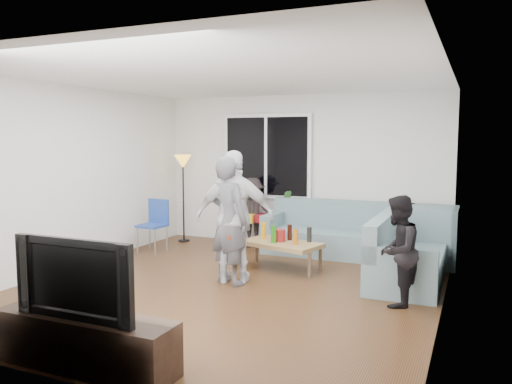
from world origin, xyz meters
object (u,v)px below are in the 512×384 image
at_px(player_left, 229,220).
at_px(floor_lamp, 183,199).
at_px(sofa_back_section, 336,229).
at_px(player_right, 235,217).
at_px(side_chair, 152,226).
at_px(coffee_table, 281,256).
at_px(tv_console, 86,342).
at_px(sofa_right_section, 409,248).
at_px(television, 83,276).
at_px(spectator_right, 398,251).
at_px(spectator_back, 252,213).

bearing_deg(player_left, floor_lamp, -27.01).
relative_size(sofa_back_section, floor_lamp, 1.47).
bearing_deg(player_right, side_chair, -44.57).
relative_size(player_left, player_right, 0.96).
relative_size(sofa_back_section, player_right, 1.34).
height_order(coffee_table, side_chair, side_chair).
height_order(coffee_table, tv_console, tv_console).
bearing_deg(sofa_right_section, television, 150.87).
relative_size(spectator_right, spectator_back, 1.04).
distance_m(player_left, spectator_right, 2.12).
relative_size(floor_lamp, television, 1.38).
xyz_separation_m(spectator_right, tv_console, (-2.08, -2.63, -0.40)).
bearing_deg(player_right, coffee_table, -127.90).
xyz_separation_m(coffee_table, television, (-0.34, -3.58, 0.57)).
height_order(coffee_table, spectator_right, spectator_right).
bearing_deg(floor_lamp, player_left, -46.98).
bearing_deg(player_left, coffee_table, -92.14).
relative_size(floor_lamp, spectator_right, 1.26).
distance_m(spectator_right, tv_console, 3.37).
height_order(player_left, spectator_back, player_left).
relative_size(floor_lamp, spectator_back, 1.31).
xyz_separation_m(sofa_right_section, television, (-2.08, -3.73, 0.34)).
height_order(sofa_right_section, player_right, player_right).
bearing_deg(spectator_right, player_left, -80.39).
height_order(sofa_back_section, side_chair, side_chair).
bearing_deg(sofa_right_section, sofa_back_section, 50.34).
distance_m(side_chair, spectator_right, 4.23).
distance_m(coffee_table, side_chair, 2.35).
relative_size(sofa_right_section, coffee_table, 1.82).
distance_m(floor_lamp, tv_console, 5.19).
height_order(floor_lamp, spectator_back, floor_lamp).
bearing_deg(side_chair, tv_console, -58.16).
relative_size(player_left, spectator_back, 1.37).
relative_size(sofa_right_section, player_left, 1.22).
bearing_deg(sofa_back_section, player_left, -112.05).
height_order(floor_lamp, tv_console, floor_lamp).
bearing_deg(spectator_back, tv_console, -95.59).
bearing_deg(player_left, spectator_back, -53.88).
height_order(player_left, television, player_left).
xyz_separation_m(spectator_back, television, (0.65, -4.80, 0.17)).
bearing_deg(sofa_right_section, spectator_back, 68.62).
height_order(sofa_right_section, floor_lamp, floor_lamp).
relative_size(spectator_right, tv_console, 0.77).
height_order(player_right, tv_console, player_right).
height_order(side_chair, player_right, player_right).
xyz_separation_m(player_right, spectator_right, (2.05, -0.10, -0.24)).
height_order(sofa_back_section, sofa_right_section, same).
bearing_deg(sofa_back_section, sofa_right_section, -39.66).
xyz_separation_m(spectator_right, television, (-2.08, -2.63, 0.15)).
bearing_deg(player_right, player_left, 37.15).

